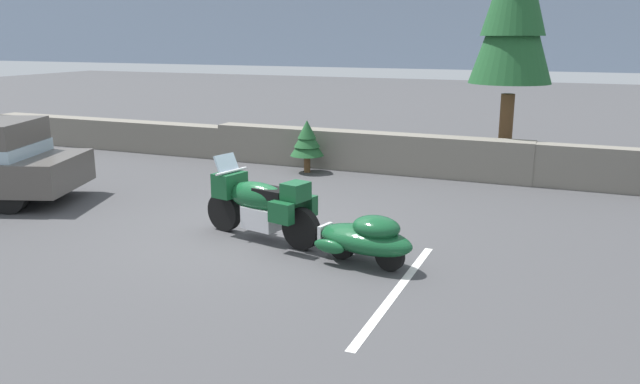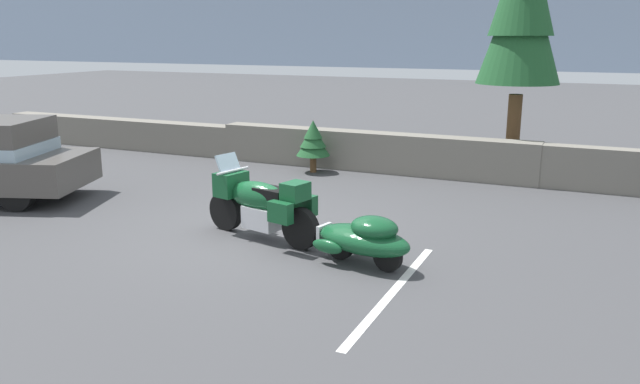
% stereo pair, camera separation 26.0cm
% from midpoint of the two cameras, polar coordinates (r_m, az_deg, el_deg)
% --- Properties ---
extents(ground_plane, '(80.00, 80.00, 0.00)m').
position_cam_midpoint_polar(ground_plane, '(10.70, -6.38, -3.69)').
color(ground_plane, '#424244').
extents(stone_guard_wall, '(24.00, 0.64, 0.96)m').
position_cam_midpoint_polar(stone_guard_wall, '(15.69, 2.09, 3.76)').
color(stone_guard_wall, slate).
rests_on(stone_guard_wall, ground).
extents(distant_ridgeline, '(240.00, 80.00, 16.00)m').
position_cam_midpoint_polar(distant_ridgeline, '(104.69, 20.78, 15.67)').
color(distant_ridgeline, '#8C9EB7').
rests_on(distant_ridgeline, ground).
extents(touring_motorcycle, '(2.28, 1.06, 1.33)m').
position_cam_midpoint_polar(touring_motorcycle, '(10.19, -6.17, -0.95)').
color(touring_motorcycle, black).
rests_on(touring_motorcycle, ground).
extents(car_shaped_trailer, '(2.23, 1.04, 0.76)m').
position_cam_midpoint_polar(car_shaped_trailer, '(9.07, 3.36, -4.16)').
color(car_shaped_trailer, black).
rests_on(car_shaped_trailer, ground).
extents(pine_sapling_near, '(0.82, 0.82, 1.28)m').
position_cam_midpoint_polar(pine_sapling_near, '(15.23, -1.68, 4.75)').
color(pine_sapling_near, brown).
rests_on(pine_sapling_near, ground).
extents(parking_stripe_marker, '(0.12, 3.60, 0.01)m').
position_cam_midpoint_polar(parking_stripe_marker, '(8.34, 6.12, -8.86)').
color(parking_stripe_marker, silver).
rests_on(parking_stripe_marker, ground).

